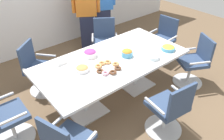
# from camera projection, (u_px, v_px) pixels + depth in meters

# --- Properties ---
(ground_plane) EXTENTS (10.00, 10.00, 0.01)m
(ground_plane) POSITION_uv_depth(u_px,v_px,m) (112.00, 96.00, 3.97)
(ground_plane) COLOR brown
(conference_table) EXTENTS (2.40, 1.20, 0.75)m
(conference_table) POSITION_uv_depth(u_px,v_px,m) (112.00, 66.00, 3.62)
(conference_table) COLOR white
(conference_table) RESTS_ON ground
(office_chair_0) EXTENTS (0.73, 0.73, 0.91)m
(office_chair_0) POSITION_uv_depth(u_px,v_px,m) (194.00, 64.00, 4.09)
(office_chair_0) COLOR silver
(office_chair_0) RESTS_ON ground
(office_chair_1) EXTENTS (0.59, 0.59, 0.91)m
(office_chair_1) POSITION_uv_depth(u_px,v_px,m) (162.00, 42.00, 4.80)
(office_chair_1) COLOR silver
(office_chair_1) RESTS_ON ground
(office_chair_2) EXTENTS (0.75, 0.75, 0.91)m
(office_chair_2) POSITION_uv_depth(u_px,v_px,m) (105.00, 44.00, 4.73)
(office_chair_2) COLOR silver
(office_chair_2) RESTS_ON ground
(office_chair_3) EXTENTS (0.76, 0.76, 0.91)m
(office_chair_3) POSITION_uv_depth(u_px,v_px,m) (39.00, 71.00, 3.90)
(office_chair_3) COLOR silver
(office_chair_3) RESTS_ON ground
(office_chair_4) EXTENTS (0.55, 0.55, 0.91)m
(office_chair_4) POSITION_uv_depth(u_px,v_px,m) (5.00, 120.00, 2.96)
(office_chair_4) COLOR silver
(office_chair_4) RESTS_ON ground
(office_chair_6) EXTENTS (0.60, 0.60, 0.91)m
(office_chair_6) POSITION_uv_depth(u_px,v_px,m) (169.00, 111.00, 3.10)
(office_chair_6) COLOR silver
(office_chair_6) RESTS_ON ground
(person_standing_0) EXTENTS (0.56, 0.42, 1.70)m
(person_standing_0) POSITION_uv_depth(u_px,v_px,m) (86.00, 12.00, 4.94)
(person_standing_0) COLOR #232842
(person_standing_0) RESTS_ON ground
(person_standing_1) EXTENTS (0.60, 0.36, 1.87)m
(person_standing_1) POSITION_uv_depth(u_px,v_px,m) (102.00, 5.00, 5.02)
(person_standing_1) COLOR #232842
(person_standing_1) RESTS_ON ground
(snack_bowl_candy_mix) EXTENTS (0.21, 0.21, 0.12)m
(snack_bowl_candy_mix) POSITION_uv_depth(u_px,v_px,m) (90.00, 53.00, 3.59)
(snack_bowl_candy_mix) COLOR white
(snack_bowl_candy_mix) RESTS_ON conference_table
(snack_bowl_chips_orange) EXTENTS (0.18, 0.18, 0.12)m
(snack_bowl_chips_orange) POSITION_uv_depth(u_px,v_px,m) (127.00, 53.00, 3.60)
(snack_bowl_chips_orange) COLOR #4C9EC6
(snack_bowl_chips_orange) RESTS_ON conference_table
(snack_bowl_chips_yellow) EXTENTS (0.23, 0.23, 0.08)m
(snack_bowl_chips_yellow) POSITION_uv_depth(u_px,v_px,m) (168.00, 48.00, 3.78)
(snack_bowl_chips_yellow) COLOR #4C9EC6
(snack_bowl_chips_yellow) RESTS_ON conference_table
(snack_bowl_cookies) EXTENTS (0.20, 0.20, 0.08)m
(snack_bowl_cookies) POSITION_uv_depth(u_px,v_px,m) (82.00, 69.00, 3.26)
(snack_bowl_cookies) COLOR white
(snack_bowl_cookies) RESTS_ON conference_table
(donut_platter) EXTENTS (0.40, 0.40, 0.04)m
(donut_platter) POSITION_uv_depth(u_px,v_px,m) (108.00, 68.00, 3.32)
(donut_platter) COLOR white
(donut_platter) RESTS_ON conference_table
(plate_stack) EXTENTS (0.19, 0.19, 0.05)m
(plate_stack) POSITION_uv_depth(u_px,v_px,m) (154.00, 57.00, 3.56)
(plate_stack) COLOR white
(plate_stack) RESTS_ON conference_table
(napkin_pile) EXTENTS (0.16, 0.16, 0.06)m
(napkin_pile) POSITION_uv_depth(u_px,v_px,m) (60.00, 62.00, 3.44)
(napkin_pile) COLOR white
(napkin_pile) RESTS_ON conference_table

